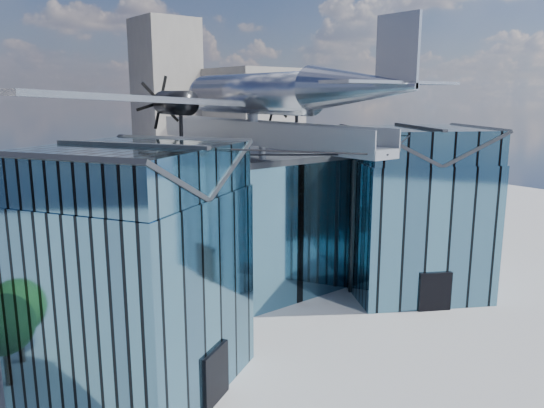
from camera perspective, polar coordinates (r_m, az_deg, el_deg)
ground_plane at (r=34.04m, az=2.14°, el=-12.50°), size 120.00×120.00×0.00m
museum at (r=36.63m, az=-3.71°, el=-1.59°), size 32.88×24.50×17.60m
bg_towers at (r=77.23m, az=-22.27°, el=7.94°), size 77.00×24.50×26.00m
tree_plaza_e at (r=56.78m, az=21.69°, el=-0.05°), size 3.79×3.79×4.70m
tree_side_e at (r=57.20m, az=17.87°, el=0.45°), size 3.92×3.92×4.91m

